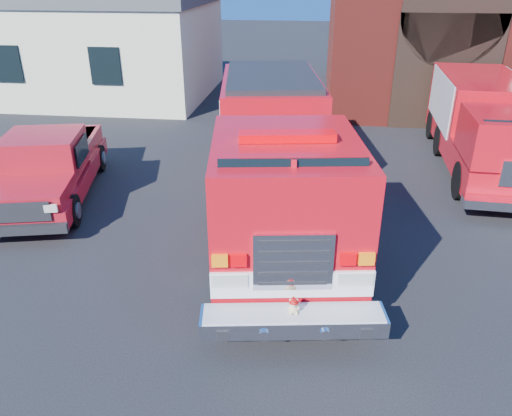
# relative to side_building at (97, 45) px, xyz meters

# --- Properties ---
(ground) EXTENTS (100.00, 100.00, 0.00)m
(ground) POSITION_rel_side_building_xyz_m (9.00, -13.00, -2.20)
(ground) COLOR black
(ground) RESTS_ON ground
(parking_stripe_mid) EXTENTS (0.12, 3.00, 0.01)m
(parking_stripe_mid) POSITION_rel_side_building_xyz_m (15.50, -9.00, -2.20)
(parking_stripe_mid) COLOR yellow
(parking_stripe_mid) RESTS_ON ground
(parking_stripe_far) EXTENTS (0.12, 3.00, 0.01)m
(parking_stripe_far) POSITION_rel_side_building_xyz_m (15.50, -6.00, -2.20)
(parking_stripe_far) COLOR yellow
(parking_stripe_far) RESTS_ON ground
(side_building) EXTENTS (10.20, 8.20, 4.35)m
(side_building) POSITION_rel_side_building_xyz_m (0.00, 0.00, 0.00)
(side_building) COLOR beige
(side_building) RESTS_ON ground
(fire_engine) EXTENTS (3.98, 9.80, 2.93)m
(fire_engine) POSITION_rel_side_building_xyz_m (9.16, -11.79, -0.68)
(fire_engine) COLOR black
(fire_engine) RESTS_ON ground
(pickup_truck) EXTENTS (3.07, 5.64, 1.75)m
(pickup_truck) POSITION_rel_side_building_xyz_m (3.42, -11.46, -1.38)
(pickup_truck) COLOR black
(pickup_truck) RESTS_ON ground
(secondary_truck) EXTENTS (2.70, 7.59, 2.43)m
(secondary_truck) POSITION_rel_side_building_xyz_m (14.90, -7.83, -0.88)
(secondary_truck) COLOR black
(secondary_truck) RESTS_ON ground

